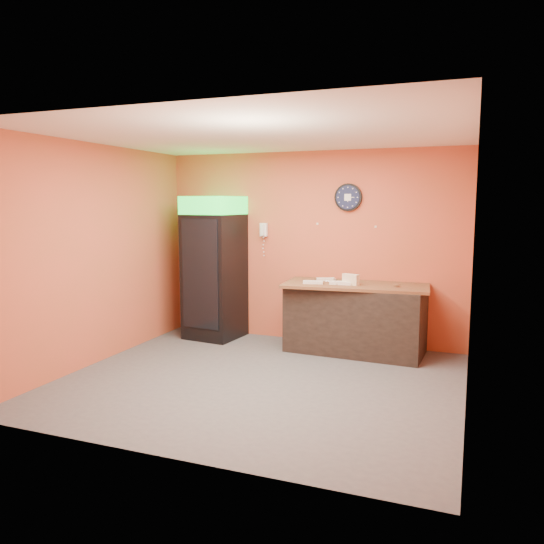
% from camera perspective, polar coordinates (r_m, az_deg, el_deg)
% --- Properties ---
extents(floor, '(4.50, 4.50, 0.00)m').
position_cam_1_polar(floor, '(6.29, -1.30, -11.62)').
color(floor, '#47474C').
rests_on(floor, ground).
extents(back_wall, '(4.50, 0.02, 2.80)m').
position_cam_1_polar(back_wall, '(7.86, 4.19, 2.66)').
color(back_wall, '#CC5339').
rests_on(back_wall, floor).
extents(left_wall, '(0.02, 4.00, 2.80)m').
position_cam_1_polar(left_wall, '(7.14, -18.32, 1.81)').
color(left_wall, '#CC5339').
rests_on(left_wall, floor).
extents(right_wall, '(0.02, 4.00, 2.80)m').
position_cam_1_polar(right_wall, '(5.54, 20.74, 0.16)').
color(right_wall, '#CC5339').
rests_on(right_wall, floor).
extents(ceiling, '(4.50, 4.00, 0.02)m').
position_cam_1_polar(ceiling, '(5.99, -1.38, 14.58)').
color(ceiling, white).
rests_on(ceiling, back_wall).
extents(beverage_cooler, '(0.83, 0.84, 2.15)m').
position_cam_1_polar(beverage_cooler, '(8.06, -6.33, 0.25)').
color(beverage_cooler, black).
rests_on(beverage_cooler, floor).
extents(prep_counter, '(1.88, 0.91, 0.92)m').
position_cam_1_polar(prep_counter, '(7.42, 8.94, -5.05)').
color(prep_counter, black).
rests_on(prep_counter, floor).
extents(wall_clock, '(0.39, 0.06, 0.39)m').
position_cam_1_polar(wall_clock, '(7.66, 8.20, 7.95)').
color(wall_clock, black).
rests_on(wall_clock, back_wall).
extents(wall_phone, '(0.11, 0.10, 0.20)m').
position_cam_1_polar(wall_phone, '(8.03, -0.91, 4.57)').
color(wall_phone, white).
rests_on(wall_phone, back_wall).
extents(butcher_paper, '(2.01, 1.07, 0.04)m').
position_cam_1_polar(butcher_paper, '(7.33, 9.02, -1.39)').
color(butcher_paper, brown).
rests_on(butcher_paper, prep_counter).
extents(sub_roll_stack, '(0.24, 0.16, 0.15)m').
position_cam_1_polar(sub_roll_stack, '(7.20, 8.47, -0.80)').
color(sub_roll_stack, beige).
rests_on(sub_roll_stack, butcher_paper).
extents(wrapped_sandwich_left, '(0.29, 0.17, 0.04)m').
position_cam_1_polar(wrapped_sandwich_left, '(7.25, 4.43, -1.11)').
color(wrapped_sandwich_left, silver).
rests_on(wrapped_sandwich_left, butcher_paper).
extents(wrapped_sandwich_mid, '(0.30, 0.13, 0.04)m').
position_cam_1_polar(wrapped_sandwich_mid, '(7.22, 7.40, -1.18)').
color(wrapped_sandwich_mid, silver).
rests_on(wrapped_sandwich_mid, butcher_paper).
extents(wrapped_sandwich_right, '(0.28, 0.20, 0.04)m').
position_cam_1_polar(wrapped_sandwich_right, '(7.56, 5.79, -0.78)').
color(wrapped_sandwich_right, silver).
rests_on(wrapped_sandwich_right, butcher_paper).
extents(kitchen_tool, '(0.06, 0.06, 0.06)m').
position_cam_1_polar(kitchen_tool, '(7.40, 6.82, -0.90)').
color(kitchen_tool, silver).
rests_on(kitchen_tool, butcher_paper).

